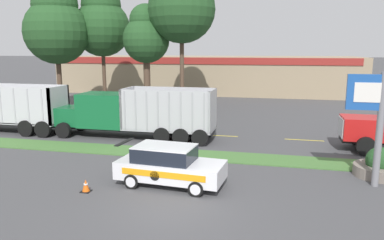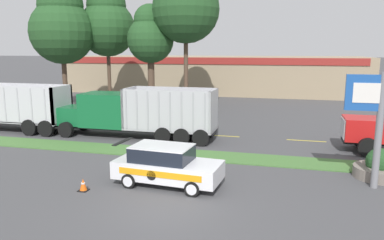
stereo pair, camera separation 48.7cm
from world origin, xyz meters
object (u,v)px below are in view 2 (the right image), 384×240
object	(u,v)px
dump_truck_trail	(124,114)
stone_planter	(380,168)
traffic_cone	(83,185)
store_sign_post	(381,107)
rally_car	(166,165)

from	to	relation	value
dump_truck_trail	stone_planter	xyz separation A→B (m)	(14.41, -4.54, -1.07)
dump_truck_trail	traffic_cone	size ratio (longest dim) A/B	20.71
dump_truck_trail	store_sign_post	xyz separation A→B (m)	(13.93, -5.94, 1.86)
dump_truck_trail	store_sign_post	world-z (taller)	store_sign_post
dump_truck_trail	stone_planter	distance (m)	15.15
dump_truck_trail	rally_car	distance (m)	9.53
store_sign_post	stone_planter	distance (m)	3.28
store_sign_post	stone_planter	bearing A→B (deg)	71.10
rally_car	store_sign_post	world-z (taller)	store_sign_post
stone_planter	traffic_cone	distance (m)	12.86
store_sign_post	traffic_cone	distance (m)	12.35
stone_planter	rally_car	bearing A→B (deg)	-160.14
store_sign_post	traffic_cone	world-z (taller)	store_sign_post
stone_planter	traffic_cone	xyz separation A→B (m)	(-11.95, -4.75, -0.20)
rally_car	store_sign_post	bearing A→B (deg)	12.18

